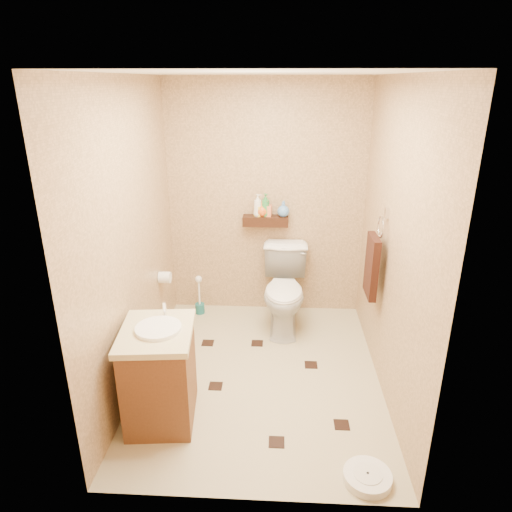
{
  "coord_description": "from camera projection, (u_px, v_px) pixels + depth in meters",
  "views": [
    {
      "loc": [
        0.14,
        -3.27,
        2.36
      ],
      "look_at": [
        -0.05,
        0.25,
        0.99
      ],
      "focal_mm": 32.0,
      "sensor_mm": 36.0,
      "label": 1
    }
  ],
  "objects": [
    {
      "name": "ground",
      "position": [
        260.0,
        374.0,
        3.9
      ],
      "size": [
        2.5,
        2.5,
        0.0
      ],
      "primitive_type": "plane",
      "color": "tan",
      "rests_on": "ground"
    },
    {
      "name": "wall_back",
      "position": [
        266.0,
        202.0,
        4.63
      ],
      "size": [
        2.0,
        0.04,
        2.4
      ],
      "primitive_type": "cube",
      "color": "tan",
      "rests_on": "ground"
    },
    {
      "name": "wall_front",
      "position": [
        249.0,
        325.0,
        2.31
      ],
      "size": [
        2.0,
        0.04,
        2.4
      ],
      "primitive_type": "cube",
      "color": "tan",
      "rests_on": "ground"
    },
    {
      "name": "wall_left",
      "position": [
        131.0,
        240.0,
        3.52
      ],
      "size": [
        0.04,
        2.5,
        2.4
      ],
      "primitive_type": "cube",
      "color": "tan",
      "rests_on": "ground"
    },
    {
      "name": "wall_right",
      "position": [
        393.0,
        245.0,
        3.42
      ],
      "size": [
        0.04,
        2.5,
        2.4
      ],
      "primitive_type": "cube",
      "color": "tan",
      "rests_on": "ground"
    },
    {
      "name": "ceiling",
      "position": [
        261.0,
        73.0,
        3.04
      ],
      "size": [
        2.0,
        2.5,
        0.02
      ],
      "primitive_type": "cube",
      "color": "white",
      "rests_on": "wall_back"
    },
    {
      "name": "wall_shelf",
      "position": [
        266.0,
        221.0,
        4.62
      ],
      "size": [
        0.46,
        0.14,
        0.1
      ],
      "primitive_type": "cube",
      "color": "#35190E",
      "rests_on": "wall_back"
    },
    {
      "name": "floor_accents",
      "position": [
        265.0,
        379.0,
        3.83
      ],
      "size": [
        1.26,
        1.38,
        0.01
      ],
      "color": "black",
      "rests_on": "ground"
    },
    {
      "name": "toilet",
      "position": [
        285.0,
        291.0,
        4.52
      ],
      "size": [
        0.46,
        0.8,
        0.81
      ],
      "primitive_type": "imported",
      "rotation": [
        0.0,
        0.0,
        -0.01
      ],
      "color": "white",
      "rests_on": "ground"
    },
    {
      "name": "vanity",
      "position": [
        160.0,
        373.0,
        3.29
      ],
      "size": [
        0.55,
        0.65,
        0.85
      ],
      "rotation": [
        0.0,
        0.0,
        0.09
      ],
      "color": "brown",
      "rests_on": "ground"
    },
    {
      "name": "bathroom_scale",
      "position": [
        367.0,
        477.0,
        2.86
      ],
      "size": [
        0.34,
        0.34,
        0.06
      ],
      "rotation": [
        0.0,
        0.0,
        0.12
      ],
      "color": "white",
      "rests_on": "ground"
    },
    {
      "name": "toilet_brush",
      "position": [
        200.0,
        300.0,
        4.88
      ],
      "size": [
        0.1,
        0.1,
        0.44
      ],
      "color": "#1A6568",
      "rests_on": "ground"
    },
    {
      "name": "towel_ring",
      "position": [
        372.0,
        264.0,
        3.75
      ],
      "size": [
        0.12,
        0.3,
        0.76
      ],
      "color": "silver",
      "rests_on": "wall_right"
    },
    {
      "name": "toilet_paper",
      "position": [
        165.0,
        277.0,
        4.34
      ],
      "size": [
        0.12,
        0.11,
        0.12
      ],
      "color": "white",
      "rests_on": "wall_left"
    },
    {
      "name": "bottle_a",
      "position": [
        258.0,
        205.0,
        4.57
      ],
      "size": [
        0.11,
        0.11,
        0.23
      ],
      "primitive_type": "imported",
      "rotation": [
        0.0,
        0.0,
        1.21
      ],
      "color": "white",
      "rests_on": "wall_shelf"
    },
    {
      "name": "bottle_b",
      "position": [
        259.0,
        208.0,
        4.58
      ],
      "size": [
        0.1,
        0.1,
        0.16
      ],
      "primitive_type": "imported",
      "rotation": [
        0.0,
        0.0,
        4.19
      ],
      "color": "yellow",
      "rests_on": "wall_shelf"
    },
    {
      "name": "bottle_c",
      "position": [
        262.0,
        209.0,
        4.58
      ],
      "size": [
        0.16,
        0.16,
        0.16
      ],
      "primitive_type": "imported",
      "rotation": [
        0.0,
        0.0,
        2.75
      ],
      "color": "#DF5C1A",
      "rests_on": "wall_shelf"
    },
    {
      "name": "bottle_d",
      "position": [
        265.0,
        205.0,
        4.56
      ],
      "size": [
        0.13,
        0.13,
        0.23
      ],
      "primitive_type": "imported",
      "rotation": [
        0.0,
        0.0,
        0.64
      ],
      "color": "#2D873D",
      "rests_on": "wall_shelf"
    },
    {
      "name": "bottle_e",
      "position": [
        268.0,
        208.0,
        4.57
      ],
      "size": [
        0.08,
        0.09,
        0.17
      ],
      "primitive_type": "imported",
      "rotation": [
        0.0,
        0.0,
        6.14
      ],
      "color": "#EF7F4F",
      "rests_on": "wall_shelf"
    },
    {
      "name": "bottle_f",
      "position": [
        283.0,
        209.0,
        4.57
      ],
      "size": [
        0.15,
        0.15,
        0.16
      ],
      "primitive_type": "imported",
      "rotation": [
        0.0,
        0.0,
        2.88
      ],
      "color": "#5184CB",
      "rests_on": "wall_shelf"
    }
  ]
}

